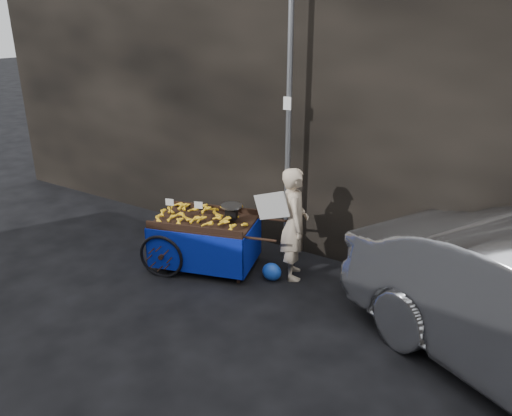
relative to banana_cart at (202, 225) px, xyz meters
The scene contains 6 objects.
ground 0.97m from the banana_cart, 30.92° to the right, with size 80.00×80.00×0.00m, color black.
building_wall 3.06m from the banana_cart, 66.20° to the left, with size 13.50×2.00×5.00m.
street_pole 1.86m from the banana_cart, 46.43° to the left, with size 0.12×0.10×4.00m.
banana_cart is the anchor object (origin of this frame).
vendor 1.38m from the banana_cart, 19.62° to the left, with size 0.88×0.71×1.63m.
plastic_bag 1.24m from the banana_cart, ahead, with size 0.29×0.23×0.26m, color blue.
Camera 1 is at (3.74, -4.89, 3.55)m, focal length 35.00 mm.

